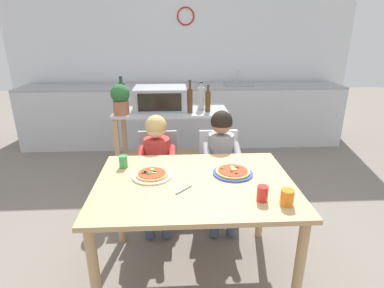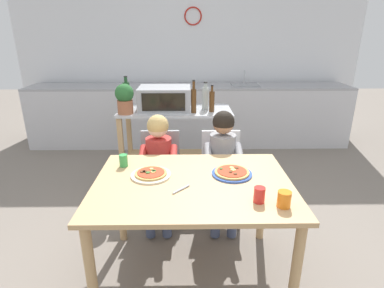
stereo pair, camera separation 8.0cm
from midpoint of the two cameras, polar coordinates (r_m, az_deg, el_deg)
The scene contains 21 objects.
ground_plane at distance 3.47m, azimuth 0.43°, elevation -8.40°, with size 12.56×12.56×0.00m, color slate.
back_wall_tiled at distance 5.00m, azimuth -0.04°, elevation 16.65°, with size 5.25×0.14×2.70m.
kitchen_counter at distance 4.74m, azimuth 0.05°, elevation 5.38°, with size 4.73×0.60×1.10m.
kitchen_island_cart at distance 3.41m, azimuth -2.34°, elevation 1.73°, with size 1.19×0.55×0.87m.
toaster_oven at distance 3.33m, azimuth -4.34°, elevation 8.44°, with size 0.54×0.41×0.24m.
bottle_squat_spirits at distance 3.50m, azimuth -11.30°, elevation 9.08°, with size 0.07×0.07×0.33m.
bottle_dark_olive_oil at distance 3.16m, azimuth 1.05°, elevation 8.17°, with size 0.05×0.05×0.33m.
bottle_brown_beer at distance 3.22m, azimuth 4.40°, elevation 7.94°, with size 0.06×0.06×0.28m.
bottle_tall_green_wine at distance 3.32m, azimuth 3.18°, elevation 8.50°, with size 0.07×0.07×0.29m.
potted_herb_plant at distance 3.18m, azimuth -11.60°, elevation 8.32°, with size 0.19×0.19×0.30m.
dining_table at distance 2.06m, azimuth 1.26°, elevation -9.40°, with size 1.27×0.93×0.74m.
dining_chair_left at distance 2.80m, azimuth -5.05°, elevation -4.78°, with size 0.36×0.36×0.81m.
dining_chair_right at distance 2.81m, azimuth 6.18°, elevation -4.77°, with size 0.36×0.36×0.81m.
child_in_red_shirt at distance 2.62m, azimuth -5.34°, elevation -2.83°, with size 0.32×0.42×0.99m.
child_in_grey_shirt at distance 2.63m, azimuth 6.63°, elevation -2.42°, with size 0.32×0.42×1.02m.
pizza_plate_cream at distance 2.10m, azimuth -6.50°, elevation -5.54°, with size 0.27×0.27×0.03m.
pizza_plate_blue_rimmed at distance 2.12m, azimuth 8.45°, elevation -5.28°, with size 0.27×0.27×0.03m.
drinking_cup_green at distance 2.26m, azimuth -11.52°, elevation -3.01°, with size 0.06×0.06×0.09m, color green.
drinking_cup_red at distance 1.82m, azimuth 13.57°, elevation -9.10°, with size 0.06×0.06×0.09m, color red.
drinking_cup_orange at distance 1.81m, azimuth 17.86°, elevation -9.67°, with size 0.08×0.08×0.09m, color orange.
serving_spoon at distance 1.91m, azimuth -0.79°, elevation -8.35°, with size 0.01×0.01×0.14m, color #B7BABF.
Camera 2 is at (-0.03, -1.79, 1.66)m, focal length 28.93 mm.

